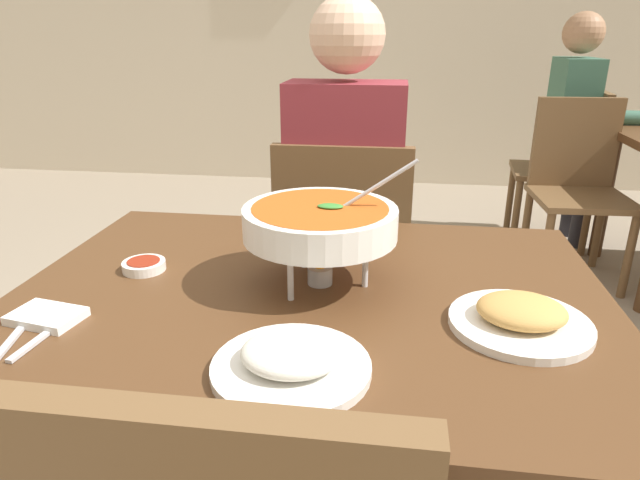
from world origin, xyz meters
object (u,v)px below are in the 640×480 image
object	(u,v)px
appetizer_plate	(521,317)
sauce_dish	(144,265)
chair_bg_right	(577,179)
patron_bg_middle	(577,117)
curry_bowl	(320,223)
rice_plate	(291,360)
chair_bg_middle	(571,160)
chair_diner_main	(344,257)
dining_table_main	(310,341)
diner_main	(346,185)

from	to	relation	value
appetizer_plate	sauce_dish	xyz separation A→B (m)	(-0.74, 0.14, -0.01)
chair_bg_right	patron_bg_middle	xyz separation A→B (m)	(0.11, 0.51, 0.24)
curry_bowl	rice_plate	xyz separation A→B (m)	(-0.00, -0.31, -0.11)
rice_plate	appetizer_plate	bearing A→B (deg)	26.80
curry_bowl	chair_bg_middle	size ratio (longest dim) A/B	0.37
chair_diner_main	appetizer_plate	size ratio (longest dim) A/B	3.75
dining_table_main	curry_bowl	world-z (taller)	curry_bowl
rice_plate	curry_bowl	bearing A→B (deg)	89.93
chair_diner_main	rice_plate	distance (m)	1.03
appetizer_plate	chair_bg_middle	bearing A→B (deg)	72.33
dining_table_main	diner_main	world-z (taller)	diner_main
patron_bg_middle	diner_main	bearing A→B (deg)	-125.35
appetizer_plate	chair_bg_right	world-z (taller)	chair_bg_right
curry_bowl	sauce_dish	size ratio (longest dim) A/B	3.69
dining_table_main	appetizer_plate	size ratio (longest dim) A/B	4.83
chair_diner_main	rice_plate	bearing A→B (deg)	-89.10
sauce_dish	patron_bg_middle	xyz separation A→B (m)	(1.54, 2.36, 0.00)
dining_table_main	chair_bg_middle	size ratio (longest dim) A/B	1.29
diner_main	patron_bg_middle	world-z (taller)	same
curry_bowl	patron_bg_middle	bearing A→B (deg)	64.00
patron_bg_middle	dining_table_main	bearing A→B (deg)	-115.97
chair_diner_main	dining_table_main	bearing A→B (deg)	-90.00
rice_plate	chair_bg_right	distance (m)	2.43
chair_bg_middle	dining_table_main	bearing A→B (deg)	-116.17
chair_bg_middle	diner_main	bearing A→B (deg)	-125.84
dining_table_main	sauce_dish	bearing A→B (deg)	172.18
diner_main	curry_bowl	xyz separation A→B (m)	(0.02, -0.72, 0.12)
rice_plate	chair_bg_middle	size ratio (longest dim) A/B	0.27
chair_diner_main	rice_plate	world-z (taller)	chair_diner_main
dining_table_main	chair_bg_middle	xyz separation A→B (m)	(1.16, 2.36, -0.11)
chair_diner_main	curry_bowl	world-z (taller)	curry_bowl
dining_table_main	sauce_dish	xyz separation A→B (m)	(-0.36, 0.05, 0.12)
diner_main	curry_bowl	size ratio (longest dim) A/B	3.94
dining_table_main	chair_bg_middle	world-z (taller)	chair_bg_middle
chair_bg_right	chair_bg_middle	bearing A→B (deg)	78.51
patron_bg_middle	sauce_dish	bearing A→B (deg)	-123.09
dining_table_main	curry_bowl	size ratio (longest dim) A/B	3.48
diner_main	rice_plate	size ratio (longest dim) A/B	5.46
sauce_dish	chair_bg_middle	distance (m)	2.78
dining_table_main	chair_bg_middle	bearing A→B (deg)	63.83
dining_table_main	diner_main	size ratio (longest dim) A/B	0.88
dining_table_main	appetizer_plate	distance (m)	0.41
diner_main	rice_plate	world-z (taller)	diner_main
dining_table_main	chair_bg_right	distance (m)	2.18
chair_diner_main	chair_bg_middle	bearing A→B (deg)	54.71
diner_main	curry_bowl	bearing A→B (deg)	-88.71
rice_plate	patron_bg_middle	distance (m)	2.92
curry_bowl	sauce_dish	bearing A→B (deg)	177.90
rice_plate	sauce_dish	xyz separation A→B (m)	(-0.38, 0.33, -0.01)
dining_table_main	chair_diner_main	bearing A→B (deg)	90.00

